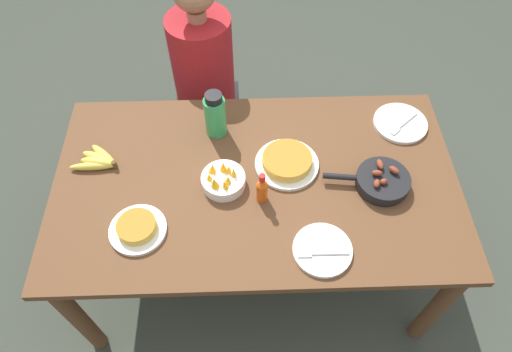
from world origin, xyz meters
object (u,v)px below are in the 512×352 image
object	(u,v)px
skillet	(381,181)
hot_sauce_bottle	(262,189)
fruit_bowl_mango	(223,180)
empty_plate_near_front	(400,123)
frittata_plate_center	(137,228)
water_bottle	(215,115)
frittata_plate_side	(287,162)
person_figure	(206,95)
banana_bunch	(99,161)
empty_plate_far_left	(322,250)

from	to	relation	value
skillet	hot_sauce_bottle	world-z (taller)	hot_sauce_bottle
fruit_bowl_mango	empty_plate_near_front	bearing A→B (deg)	21.01
frittata_plate_center	water_bottle	world-z (taller)	water_bottle
frittata_plate_side	fruit_bowl_mango	xyz separation A→B (m)	(-0.26, -0.09, 0.01)
fruit_bowl_mango	hot_sauce_bottle	xyz separation A→B (m)	(0.15, -0.07, 0.03)
empty_plate_near_front	hot_sauce_bottle	world-z (taller)	hot_sauce_bottle
frittata_plate_side	person_figure	xyz separation A→B (m)	(-0.37, 0.65, -0.24)
frittata_plate_side	water_bottle	xyz separation A→B (m)	(-0.29, 0.20, 0.08)
banana_bunch	frittata_plate_center	world-z (taller)	frittata_plate_center
banana_bunch	hot_sauce_bottle	bearing A→B (deg)	-16.38
fruit_bowl_mango	person_figure	xyz separation A→B (m)	(-0.11, 0.74, -0.25)
skillet	frittata_plate_side	size ratio (longest dim) A/B	1.30
empty_plate_far_left	frittata_plate_center	bearing A→B (deg)	171.20
water_bottle	person_figure	size ratio (longest dim) A/B	0.18
water_bottle	person_figure	xyz separation A→B (m)	(-0.08, 0.45, -0.32)
skillet	empty_plate_far_left	size ratio (longest dim) A/B	1.58
empty_plate_near_front	empty_plate_far_left	xyz separation A→B (m)	(-0.42, -0.61, 0.00)
empty_plate_near_front	water_bottle	world-z (taller)	water_bottle
hot_sauce_bottle	frittata_plate_side	bearing A→B (deg)	55.82
frittata_plate_side	hot_sauce_bottle	world-z (taller)	hot_sauce_bottle
fruit_bowl_mango	water_bottle	distance (m)	0.30
empty_plate_far_left	skillet	bearing A→B (deg)	46.93
banana_bunch	water_bottle	size ratio (longest dim) A/B	0.93
empty_plate_far_left	fruit_bowl_mango	distance (m)	0.48
fruit_bowl_mango	hot_sauce_bottle	distance (m)	0.17
banana_bunch	empty_plate_near_front	world-z (taller)	banana_bunch
skillet	person_figure	distance (m)	1.09
banana_bunch	skillet	distance (m)	1.15
person_figure	fruit_bowl_mango	bearing A→B (deg)	-81.42
frittata_plate_side	hot_sauce_bottle	bearing A→B (deg)	-124.18
skillet	person_figure	bearing A→B (deg)	-38.98
person_figure	skillet	bearing A→B (deg)	-45.84
empty_plate_near_front	frittata_plate_center	bearing A→B (deg)	-155.45
banana_bunch	empty_plate_far_left	bearing A→B (deg)	-26.12
skillet	empty_plate_far_left	xyz separation A→B (m)	(-0.27, -0.28, -0.02)
skillet	frittata_plate_center	bearing A→B (deg)	17.59
skillet	hot_sauce_bottle	bearing A→B (deg)	12.88
frittata_plate_side	hot_sauce_bottle	size ratio (longest dim) A/B	1.70
fruit_bowl_mango	person_figure	size ratio (longest dim) A/B	0.14
person_figure	frittata_plate_center	bearing A→B (deg)	-102.34
skillet	water_bottle	distance (m)	0.73
frittata_plate_center	person_figure	distance (m)	0.99
fruit_bowl_mango	person_figure	bearing A→B (deg)	98.58
frittata_plate_center	skillet	bearing A→B (deg)	10.73
person_figure	water_bottle	bearing A→B (deg)	-80.00
water_bottle	empty_plate_near_front	bearing A→B (deg)	0.87
frittata_plate_center	banana_bunch	bearing A→B (deg)	121.21
frittata_plate_side	hot_sauce_bottle	xyz separation A→B (m)	(-0.11, -0.16, 0.04)
empty_plate_far_left	person_figure	world-z (taller)	person_figure
frittata_plate_side	empty_plate_near_front	size ratio (longest dim) A/B	1.12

